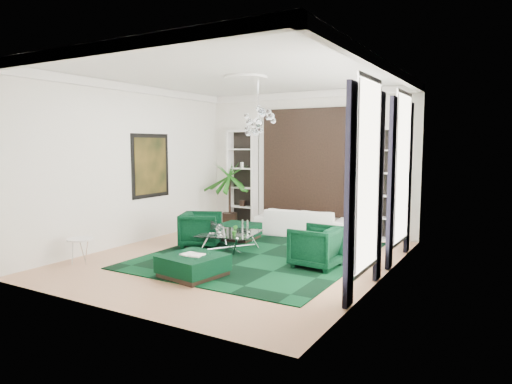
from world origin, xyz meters
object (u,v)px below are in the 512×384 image
Objects in this scene: sofa at (303,222)px; ottoman_front at (193,266)px; ottoman_side at (239,232)px; palm at (230,185)px; armchair_left at (201,230)px; side_table at (81,251)px; coffee_table at (230,242)px; armchair_right at (316,247)px.

ottoman_front is at bearing 81.45° from sofa.
ottoman_front is at bearing -72.19° from ottoman_side.
ottoman_side is 0.38× the size of palm.
armchair_left is 0.89× the size of ottoman_front.
side_table is (-1.18, -2.42, -0.16)m from armchair_left.
palm reaches higher than ottoman_front.
sofa is 4.43m from ottoman_front.
ottoman_front is (1.34, -2.02, -0.21)m from armchair_left.
side_table is at bearing -113.06° from ottoman_side.
coffee_table is at bearing 66.96° from sofa.
armchair_left is at bearing 123.59° from ottoman_front.
palm is (-1.22, 1.45, 1.00)m from ottoman_side.
side_table is at bearing 54.54° from sofa.
armchair_right is 2.26m from coffee_table.
armchair_left is at bearing 51.55° from sofa.
armchair_right reaches higher than coffee_table.
palm is (-2.40, 0.16, 0.85)m from sofa.
sofa is 2.84m from armchair_left.
palm reaches higher than side_table.
sofa is 2.68× the size of armchair_left.
palm is (0.29, 4.99, 0.95)m from side_table.
coffee_table is 1.33× the size of ottoman_side.
sofa is at bearing 47.61° from ottoman_side.
armchair_right is 0.75× the size of coffee_table.
armchair_left reaches higher than sofa.
ottoman_side is (0.33, 1.12, -0.21)m from armchair_left.
armchair_left reaches higher than ottoman_front.
armchair_right is (3.02, -0.30, 0.00)m from armchair_left.
sofa reaches higher than side_table.
coffee_table reaches higher than ottoman_side.
coffee_table is 3.13m from side_table.
sofa is 2.66× the size of ottoman_side.
ottoman_side is at bearing 112.46° from coffee_table.
armchair_left is 2.83m from palm.
palm is at bearing -5.51° from armchair_left.
side_table is 0.22× the size of palm.
palm reaches higher than armchair_left.
armchair_right reaches higher than side_table.
ottoman_front is (1.01, -3.14, 0.00)m from ottoman_side.
armchair_right is at bearing -120.24° from armchair_left.
sofa is 4.60× the size of side_table.
palm is (-3.91, 2.87, 0.79)m from armchair_right.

